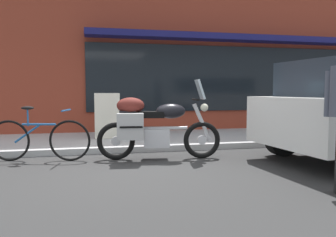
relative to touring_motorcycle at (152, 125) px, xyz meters
name	(u,v)px	position (x,y,z in m)	size (l,w,h in m)	color
ground_plane	(131,167)	(-0.43, -0.50, -0.61)	(80.00, 80.00, 0.00)	#303030
touring_motorcycle	(152,125)	(0.00, 0.00, 0.00)	(2.17, 0.65, 1.41)	black
parked_bicycle	(39,139)	(-1.91, 0.30, -0.22)	(1.71, 0.54, 0.94)	black
sandwich_board_sign	(107,116)	(-0.70, 1.93, 0.03)	(0.55, 0.43, 1.03)	silver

